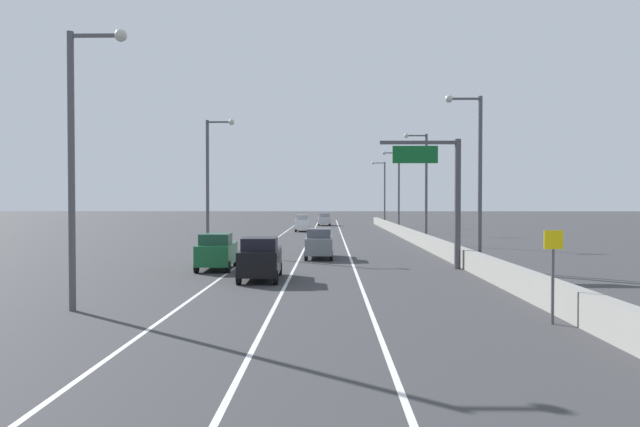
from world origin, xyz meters
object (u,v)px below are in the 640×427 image
Objects in this scene: car_white_0 at (302,223)px; speed_advisory_sign at (553,269)px; lamp_post_right_third at (423,181)px; lamp_post_right_second at (476,169)px; lamp_post_right_fourth at (397,186)px; lamp_post_left_near at (78,150)px; car_green_1 at (217,252)px; overhead_sign_gantry at (445,187)px; car_gray_3 at (319,243)px; car_silver_2 at (324,219)px; car_black_4 at (260,259)px; lamp_post_right_fifth at (383,189)px; lamp_post_left_mid at (211,176)px.

speed_advisory_sign is at bearing -79.60° from car_white_0.
speed_advisory_sign is at bearing -92.23° from lamp_post_right_third.
car_white_0 is at bearing 105.67° from lamp_post_right_second.
lamp_post_right_fourth is 54.64m from lamp_post_left_near.
overhead_sign_gantry is at bearing 2.55° from car_green_1.
lamp_post_right_fourth is at bearing 71.65° from lamp_post_left_near.
car_gray_3 is at bearing -125.41° from lamp_post_right_third.
lamp_post_right_fourth is at bearing 90.58° from lamp_post_right_third.
overhead_sign_gantry is at bearing 91.64° from speed_advisory_sign.
lamp_post_left_near reaches higher than overhead_sign_gantry.
car_green_1 reaches higher than car_silver_2.
lamp_post_right_third is at bearing -89.42° from lamp_post_right_fourth.
lamp_post_right_third is (0.06, 19.29, 0.00)m from lamp_post_right_second.
lamp_post_left_near is at bearing -112.70° from car_gray_3.
car_gray_3 is 1.00× the size of car_black_4.
lamp_post_right_second reaches higher than speed_advisory_sign.
overhead_sign_gantry is 2.50× the size of speed_advisory_sign.
lamp_post_right_fifth is 1.00× the size of lamp_post_left_near.
lamp_post_right_second is 12.09m from car_gray_3.
lamp_post_right_second is at bearing -74.33° from car_white_0.
car_silver_2 is (-9.18, 60.89, -4.76)m from lamp_post_right_second.
lamp_post_left_mid is 16.29m from car_black_4.
lamp_post_left_mid is (-17.15, -48.00, 0.00)m from lamp_post_right_fifth.
lamp_post_right_second is 21.84m from lamp_post_left_near.
lamp_post_right_fourth is at bearing 88.77° from speed_advisory_sign.
speed_advisory_sign is 16.67m from lamp_post_left_near.
car_black_4 is (-11.79, -62.65, -4.69)m from lamp_post_right_fifth.
car_green_1 is at bearing -93.94° from car_white_0.
lamp_post_left_mid is 2.22× the size of car_white_0.
lamp_post_left_mid is at bearing 147.74° from overhead_sign_gantry.
lamp_post_right_fourth and lamp_post_left_mid have the same top height.
lamp_post_right_fifth is 50.97m from lamp_post_left_mid.
car_white_0 is at bearing 90.06° from car_black_4.
car_gray_3 is (-9.17, -12.91, -4.73)m from lamp_post_right_third.
lamp_post_right_third reaches higher than car_white_0.
lamp_post_left_mid is (0.13, 23.14, 0.00)m from lamp_post_left_near.
car_white_0 reaches higher than car_black_4.
lamp_post_right_third is 36.93m from lamp_post_left_near.
lamp_post_left_near is 2.17× the size of car_silver_2.
speed_advisory_sign is 58.72m from car_white_0.
car_white_0 reaches higher than car_gray_3.
car_black_4 is (-2.66, -65.68, 0.07)m from car_silver_2.
lamp_post_right_second reaches higher than car_silver_2.
car_silver_2 is 65.73m from car_black_4.
lamp_post_right_fifth is 20.03m from car_white_0.
lamp_post_right_fourth and lamp_post_left_near have the same top height.
lamp_post_right_second is 1.00× the size of lamp_post_right_fifth.
lamp_post_right_fifth is 2.17× the size of car_silver_2.
lamp_post_right_fourth is 1.00× the size of lamp_post_left_near.
lamp_post_right_fifth and lamp_post_left_near have the same top height.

